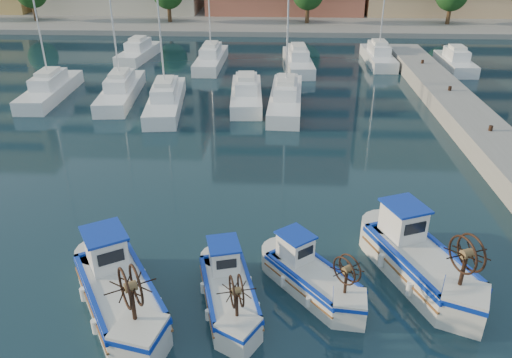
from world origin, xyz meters
name	(u,v)px	position (x,y,z in m)	size (l,w,h in m)	color
ground	(256,299)	(0.00, 0.00, 0.00)	(300.00, 300.00, 0.00)	#172C3C
yacht_marina	(236,76)	(-3.07, 27.51, 0.53)	(36.16, 23.71, 11.50)	white
fishing_boat_a	(118,289)	(-4.65, -0.72, 0.86)	(4.24, 5.15, 3.13)	silver
fishing_boat_b	(229,289)	(-0.93, -0.33, 0.68)	(2.53, 4.09, 2.48)	silver
fishing_boat_c	(311,275)	(1.93, 0.62, 0.67)	(3.56, 3.89, 2.43)	silver
fishing_boat_d	(418,258)	(5.94, 1.57, 0.87)	(3.73, 5.25, 3.16)	silver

